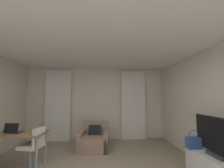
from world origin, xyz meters
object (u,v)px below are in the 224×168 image
object	(u,v)px
tv_flatscreen	(217,138)
desk	(14,137)
armchair	(94,140)
handbag_primary	(194,142)
desk_chair	(33,151)
laptop	(14,131)

from	to	relation	value
tv_flatscreen	desk	bearing A→B (deg)	166.72
armchair	handbag_primary	size ratio (longest dim) A/B	2.55
desk_chair	laptop	world-z (taller)	laptop
desk	tv_flatscreen	distance (m)	4.01
desk_chair	tv_flatscreen	distance (m)	3.61
tv_flatscreen	desk_chair	bearing A→B (deg)	166.07
armchair	desk	distance (m)	2.06
armchair	handbag_primary	world-z (taller)	handbag_primary
desk	tv_flatscreen	world-z (taller)	tv_flatscreen
armchair	laptop	world-z (taller)	laptop
desk	laptop	xyz separation A→B (m)	(-0.04, 0.02, 0.12)
armchair	tv_flatscreen	size ratio (longest dim) A/B	0.92
tv_flatscreen	handbag_primary	world-z (taller)	tv_flatscreen
armchair	desk_chair	bearing A→B (deg)	-136.82
armchair	handbag_primary	bearing A→B (deg)	-37.37
tv_flatscreen	handbag_primary	xyz separation A→B (m)	(-0.14, 0.44, -0.20)
laptop	tv_flatscreen	xyz separation A→B (m)	(3.94, -0.94, 0.02)
desk_chair	handbag_primary	distance (m)	3.37
desk_chair	desk	bearing A→B (deg)	172.13
desk	handbag_primary	size ratio (longest dim) A/B	3.41
armchair	desk_chair	xyz separation A→B (m)	(-1.25, -1.17, 0.14)
desk	laptop	size ratio (longest dim) A/B	3.48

